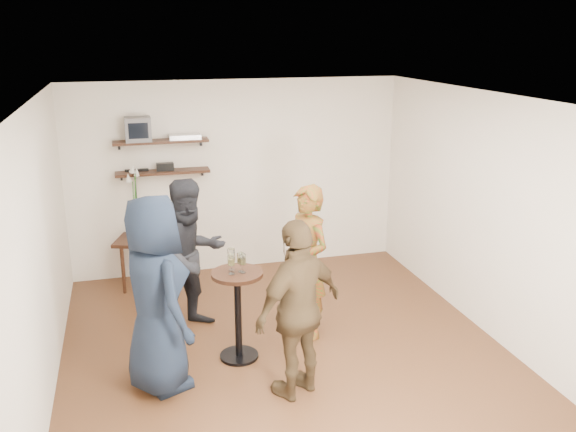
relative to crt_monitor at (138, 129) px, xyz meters
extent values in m
cube|color=#412614|center=(1.27, -2.38, -2.04)|extent=(4.50, 5.00, 0.04)
cube|color=white|center=(1.27, -2.38, 0.60)|extent=(4.50, 5.00, 0.04)
cube|color=white|center=(1.27, 0.15, -0.72)|extent=(4.50, 0.04, 2.60)
cube|color=white|center=(1.27, -4.89, -0.72)|extent=(4.50, 0.04, 2.60)
cube|color=white|center=(-1.00, -2.38, -0.72)|extent=(0.04, 5.00, 2.60)
cube|color=white|center=(3.54, -2.38, -0.72)|extent=(0.04, 5.00, 2.60)
cube|color=black|center=(0.27, 0.00, -0.17)|extent=(1.20, 0.25, 0.04)
cube|color=black|center=(0.27, 0.00, -0.57)|extent=(1.20, 0.25, 0.04)
cube|color=#59595B|center=(0.00, 0.00, 0.00)|extent=(0.32, 0.30, 0.30)
cube|color=silver|center=(0.58, 0.00, -0.12)|extent=(0.40, 0.24, 0.06)
cube|color=black|center=(0.31, 0.00, -0.50)|extent=(0.22, 0.10, 0.10)
cube|color=black|center=(-0.05, 0.05, -0.54)|extent=(0.30, 0.05, 0.03)
cube|color=black|center=(-0.10, -0.21, -1.40)|extent=(0.68, 0.68, 0.04)
cylinder|color=black|center=(-0.32, -0.42, -1.72)|extent=(0.04, 0.04, 0.60)
cylinder|color=black|center=(0.11, -0.42, -1.72)|extent=(0.04, 0.04, 0.60)
cylinder|color=black|center=(-0.32, 0.01, -1.72)|extent=(0.04, 0.04, 0.60)
cylinder|color=black|center=(0.11, 0.01, -1.72)|extent=(0.04, 0.04, 0.60)
cylinder|color=silver|center=(-0.10, -0.21, -1.22)|extent=(0.14, 0.14, 0.31)
cylinder|color=#26621C|center=(-0.12, -0.21, -0.91)|extent=(0.01, 0.07, 0.56)
cone|color=silver|center=(-0.16, -0.21, -0.56)|extent=(0.07, 0.09, 0.12)
cylinder|color=#26621C|center=(-0.09, -0.20, -0.88)|extent=(0.03, 0.06, 0.63)
cone|color=silver|center=(-0.06, -0.18, -0.50)|extent=(0.11, 0.13, 0.13)
cylinder|color=#26621C|center=(-0.10, -0.22, -0.85)|extent=(0.10, 0.09, 0.68)
cone|color=silver|center=(-0.10, -0.25, -0.44)|extent=(0.13, 0.13, 0.13)
cylinder|color=black|center=(0.79, -2.37, -1.10)|extent=(0.51, 0.51, 0.04)
cylinder|color=black|center=(0.79, -2.37, -1.56)|extent=(0.07, 0.07, 0.86)
cylinder|color=black|center=(0.79, -2.37, -2.00)|extent=(0.39, 0.39, 0.03)
cylinder|color=silver|center=(0.73, -2.41, -1.08)|extent=(0.06, 0.06, 0.00)
cylinder|color=silver|center=(0.73, -2.41, -1.03)|extent=(0.01, 0.01, 0.09)
cylinder|color=silver|center=(0.73, -2.41, -0.93)|extent=(0.07, 0.07, 0.11)
cylinder|color=#D5C957|center=(0.73, -2.41, -0.96)|extent=(0.06, 0.06, 0.06)
cylinder|color=silver|center=(0.84, -2.40, -1.08)|extent=(0.06, 0.06, 0.00)
cylinder|color=silver|center=(0.84, -2.40, -1.04)|extent=(0.01, 0.01, 0.08)
cylinder|color=silver|center=(0.84, -2.40, -0.94)|extent=(0.06, 0.06, 0.10)
cylinder|color=#D5C957|center=(0.84, -2.40, -0.97)|extent=(0.06, 0.06, 0.06)
cylinder|color=silver|center=(0.75, -2.31, -1.08)|extent=(0.07, 0.07, 0.00)
cylinder|color=silver|center=(0.75, -2.31, -1.03)|extent=(0.01, 0.01, 0.10)
cylinder|color=silver|center=(0.75, -2.31, -0.92)|extent=(0.07, 0.07, 0.12)
cylinder|color=#D5C957|center=(0.75, -2.31, -0.95)|extent=(0.07, 0.07, 0.07)
cylinder|color=silver|center=(0.82, -2.37, -1.08)|extent=(0.06, 0.06, 0.00)
cylinder|color=silver|center=(0.82, -2.37, -1.04)|extent=(0.01, 0.01, 0.09)
cylinder|color=silver|center=(0.82, -2.37, -0.94)|extent=(0.07, 0.07, 0.11)
cylinder|color=#D5C957|center=(0.82, -2.37, -0.96)|extent=(0.06, 0.06, 0.06)
imported|color=#AA1F13|center=(1.59, -2.07, -1.18)|extent=(0.59, 0.71, 1.68)
imported|color=black|center=(0.43, -1.59, -1.16)|extent=(1.03, 0.93, 1.71)
imported|color=black|center=(-0.02, -2.69, -1.09)|extent=(0.87, 1.05, 1.85)
imported|color=#42301C|center=(1.20, -3.13, -1.18)|extent=(1.05, 0.82, 1.67)
camera|label=1|loc=(-0.19, -7.85, 1.17)|focal=38.00mm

